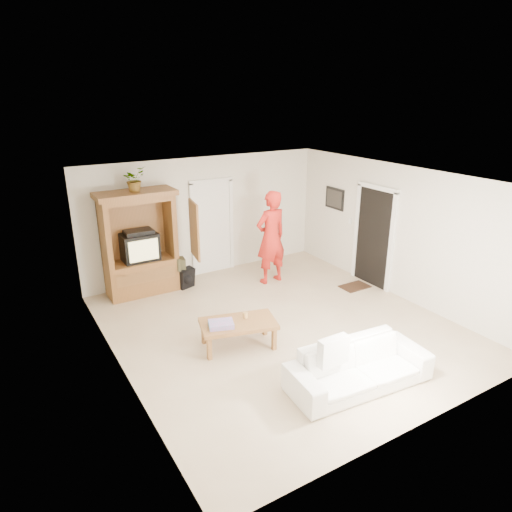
{
  "coord_description": "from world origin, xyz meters",
  "views": [
    {
      "loc": [
        -4.03,
        -5.9,
        3.9
      ],
      "look_at": [
        -0.13,
        0.6,
        1.15
      ],
      "focal_mm": 32.0,
      "sensor_mm": 36.0,
      "label": 1
    }
  ],
  "objects_px": {
    "man": "(271,237)",
    "sofa": "(359,366)",
    "armoire": "(141,250)",
    "coffee_table": "(238,325)"
  },
  "relations": [
    {
      "from": "armoire",
      "to": "man",
      "type": "relative_size",
      "value": 1.05
    },
    {
      "from": "armoire",
      "to": "coffee_table",
      "type": "distance_m",
      "value": 2.99
    },
    {
      "from": "sofa",
      "to": "coffee_table",
      "type": "distance_m",
      "value": 2.0
    },
    {
      "from": "coffee_table",
      "to": "sofa",
      "type": "bearing_deg",
      "value": -46.88
    },
    {
      "from": "armoire",
      "to": "coffee_table",
      "type": "height_order",
      "value": "armoire"
    },
    {
      "from": "armoire",
      "to": "man",
      "type": "xyz_separation_m",
      "value": [
        2.52,
        -0.88,
        0.09
      ]
    },
    {
      "from": "man",
      "to": "coffee_table",
      "type": "distance_m",
      "value": 2.82
    },
    {
      "from": "man",
      "to": "coffee_table",
      "type": "xyz_separation_m",
      "value": [
        -1.89,
        -2.0,
        -0.61
      ]
    },
    {
      "from": "man",
      "to": "sofa",
      "type": "xyz_separation_m",
      "value": [
        -0.95,
        -3.76,
        -0.7
      ]
    },
    {
      "from": "sofa",
      "to": "man",
      "type": "bearing_deg",
      "value": 80.68
    }
  ]
}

